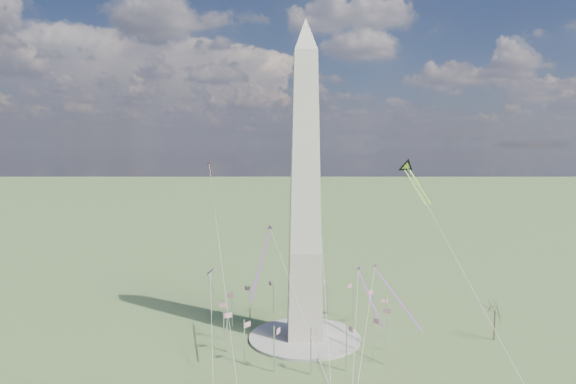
{
  "coord_description": "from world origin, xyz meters",
  "views": [
    {
      "loc": [
        -10.31,
        -159.82,
        62.28
      ],
      "look_at": [
        -5.39,
        0.0,
        47.51
      ],
      "focal_mm": 32.0,
      "sensor_mm": 36.0,
      "label": 1
    }
  ],
  "objects": [
    {
      "name": "washington_monument",
      "position": [
        0.0,
        0.0,
        47.95
      ],
      "size": [
        15.56,
        15.56,
        100.0
      ],
      "color": "#BAAC9C",
      "rests_on": "plaza"
    },
    {
      "name": "kite_delta_black",
      "position": [
        34.98,
        9.93,
        54.18
      ],
      "size": [
        7.61,
        17.14,
        13.96
      ],
      "rotation": [
        0.0,
        0.0,
        3.35
      ],
      "color": "black",
      "rests_on": "ground"
    },
    {
      "name": "kite_streamer_left",
      "position": [
        24.16,
        -14.13,
        20.56
      ],
      "size": [
        10.8,
        19.81,
        14.78
      ],
      "rotation": [
        0.0,
        0.0,
        3.61
      ],
      "color": "red",
      "rests_on": "ground"
    },
    {
      "name": "ground",
      "position": [
        0.0,
        0.0,
        0.0
      ],
      "size": [
        2000.0,
        2000.0,
        0.0
      ],
      "primitive_type": "plane",
      "color": "#496432",
      "rests_on": "ground"
    },
    {
      "name": "kite_streamer_mid",
      "position": [
        -12.77,
        -11.67,
        31.28
      ],
      "size": [
        6.59,
        24.41,
        16.95
      ],
      "rotation": [
        0.0,
        0.0,
        2.93
      ],
      "color": "red",
      "rests_on": "ground"
    },
    {
      "name": "kite_small_red",
      "position": [
        -34.58,
        37.56,
        54.83
      ],
      "size": [
        1.36,
        2.23,
        5.13
      ],
      "rotation": [
        0.0,
        0.0,
        2.75
      ],
      "color": "red",
      "rests_on": "ground"
    },
    {
      "name": "plaza",
      "position": [
        0.0,
        0.0,
        0.4
      ],
      "size": [
        36.0,
        36.0,
        0.8
      ],
      "primitive_type": "cylinder",
      "color": "#A3A095",
      "rests_on": "ground"
    },
    {
      "name": "tree_near",
      "position": [
        60.44,
        -3.06,
        10.43
      ],
      "size": [
        8.35,
        8.35,
        14.62
      ],
      "color": "brown",
      "rests_on": "ground"
    },
    {
      "name": "kite_diamond_purple",
      "position": [
        -30.95,
        7.61,
        19.44
      ],
      "size": [
        2.66,
        3.26,
        9.54
      ],
      "rotation": [
        0.0,
        0.0,
        2.21
      ],
      "color": "#4A1C80",
      "rests_on": "ground"
    },
    {
      "name": "kite_small_white",
      "position": [
        6.56,
        46.06,
        68.68
      ],
      "size": [
        1.7,
        1.87,
        5.17
      ],
      "rotation": [
        0.0,
        0.0,
        3.04
      ],
      "color": "white",
      "rests_on": "ground"
    },
    {
      "name": "flagpole_ring",
      "position": [
        -0.0,
        -0.0,
        7.27
      ],
      "size": [
        54.4,
        54.4,
        13.0
      ],
      "color": "silver",
      "rests_on": "ground"
    },
    {
      "name": "kite_streamer_right",
      "position": [
        20.32,
        2.92,
        15.42
      ],
      "size": [
        5.45,
        20.51,
        14.22
      ],
      "rotation": [
        0.0,
        0.0,
        3.35
      ],
      "color": "red",
      "rests_on": "ground"
    }
  ]
}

